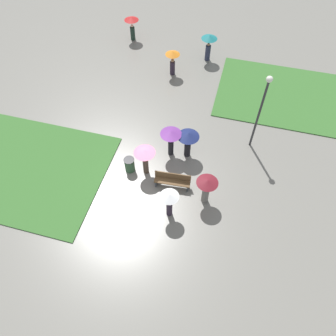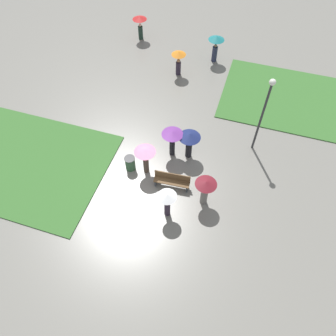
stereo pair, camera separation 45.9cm
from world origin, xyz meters
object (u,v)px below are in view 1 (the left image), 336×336
lone_walker_far_path (209,42)px  crowd_person_purple (171,137)px  lone_walker_near_lawn (132,24)px  crowd_person_maroon (207,187)px  lone_walker_mid_plaza (173,58)px  lamp_post (262,105)px  park_bench (172,180)px  trash_bin (130,165)px  crowd_person_white (169,200)px  crowd_person_pink (145,155)px  crowd_person_navy (188,139)px

lone_walker_far_path → crowd_person_purple: bearing=157.7°
lone_walker_near_lawn → crowd_person_maroon: bearing=-115.2°
crowd_person_maroon → lone_walker_mid_plaza: 10.32m
lamp_post → lone_walker_mid_plaza: size_ratio=2.67×
park_bench → crowd_person_maroon: 1.99m
trash_bin → lone_walker_far_path: lone_walker_far_path is taller
lone_walker_far_path → lone_walker_mid_plaza: (-2.01, -2.24, -0.13)m
crowd_person_maroon → crowd_person_purple: (-2.42, 2.52, 0.14)m
crowd_person_white → crowd_person_pink: bearing=29.5°
crowd_person_white → crowd_person_purple: (-0.90, 3.72, 0.07)m
crowd_person_pink → crowd_person_white: bearing=146.5°
trash_bin → crowd_person_pink: size_ratio=0.46×
crowd_person_white → lone_walker_far_path: 12.92m
park_bench → lone_walker_far_path: size_ratio=0.98×
lamp_post → crowd_person_purple: bearing=-156.6°
lamp_post → lone_walker_far_path: size_ratio=2.47×
lone_walker_near_lawn → lamp_post: bearing=-98.0°
crowd_person_white → lone_walker_far_path: bearing=-8.7°
crowd_person_navy → crowd_person_purple: 0.91m
crowd_person_white → lamp_post: bearing=-42.2°
crowd_person_white → crowd_person_pink: 2.84m
lone_walker_mid_plaza → trash_bin: bearing=96.7°
trash_bin → lone_walker_far_path: size_ratio=0.45×
crowd_person_maroon → crowd_person_navy: bearing=138.9°
crowd_person_purple → lone_walker_far_path: 9.20m
trash_bin → crowd_person_pink: (0.88, 0.08, 1.02)m
lone_walker_mid_plaza → crowd_person_white: bearing=111.3°
crowd_person_maroon → crowd_person_purple: size_ratio=0.98×
park_bench → crowd_person_pink: (-1.58, 0.49, 0.97)m
crowd_person_navy → crowd_person_pink: 2.53m
trash_bin → crowd_person_navy: (2.74, 1.79, 0.92)m
crowd_person_purple → lone_walker_mid_plaza: (-1.70, 6.95, -0.11)m
lone_walker_far_path → crowd_person_white: bearing=162.2°
crowd_person_white → lone_walker_mid_plaza: 10.98m
crowd_person_purple → lone_walker_near_lawn: bearing=51.2°
park_bench → trash_bin: (-2.46, 0.41, -0.04)m
crowd_person_purple → lone_walker_near_lawn: crowd_person_purple is taller
park_bench → crowd_person_maroon: (1.79, -0.46, 0.75)m
lone_walker_mid_plaza → lone_walker_near_lawn: bearing=-32.4°
crowd_person_navy → crowd_person_white: crowd_person_white is taller
trash_bin → crowd_person_white: (2.73, -2.07, 0.86)m
crowd_person_maroon → lone_walker_far_path: lone_walker_far_path is taller
lone_walker_far_path → park_bench: bearing=161.2°
trash_bin → crowd_person_purple: (1.83, 1.65, 0.93)m
lamp_post → lone_walker_mid_plaza: lamp_post is taller
trash_bin → crowd_person_navy: size_ratio=0.48×
crowd_person_white → lone_walker_near_lawn: (-6.58, 14.00, -0.02)m
crowd_person_navy → lone_walker_far_path: lone_walker_far_path is taller
lamp_post → crowd_person_pink: (-5.17, -3.39, -1.57)m
lone_walker_mid_plaza → lone_walker_far_path: bearing=-124.3°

